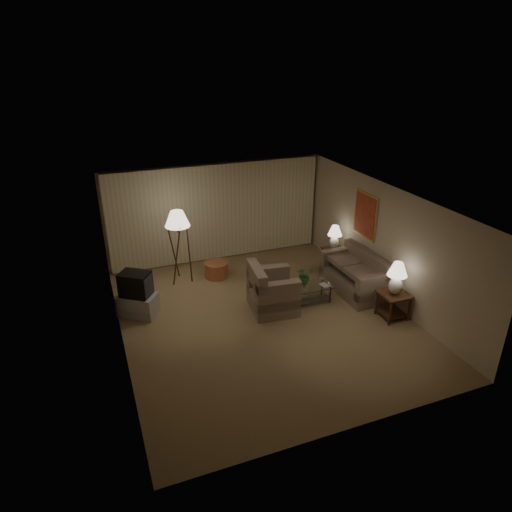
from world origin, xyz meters
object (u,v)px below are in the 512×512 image
(coffee_table, at_px, (310,292))
(vase, at_px, (304,285))
(tv_cabinet, at_px, (138,305))
(table_lamp_far, at_px, (335,235))
(floor_lamp, at_px, (179,245))
(sofa, at_px, (354,276))
(side_table_far, at_px, (333,255))
(ottoman, at_px, (217,270))
(armchair, at_px, (273,292))
(table_lamp_near, at_px, (397,275))
(crt_tv, at_px, (135,284))
(side_table_near, at_px, (393,301))

(coffee_table, bearing_deg, vase, 180.00)
(coffee_table, bearing_deg, tv_cabinet, 167.05)
(table_lamp_far, distance_m, floor_lamp, 4.02)
(sofa, xyz_separation_m, tv_cabinet, (-5.05, 0.78, -0.15))
(sofa, relative_size, vase, 12.44)
(side_table_far, xyz_separation_m, coffee_table, (-1.39, -1.35, -0.13))
(ottoman, bearing_deg, armchair, -70.31)
(side_table_far, xyz_separation_m, floor_lamp, (-3.94, 0.79, 0.58))
(armchair, bearing_deg, side_table_far, -53.63)
(sofa, relative_size, table_lamp_near, 2.47)
(floor_lamp, bearing_deg, vase, -41.76)
(table_lamp_near, bearing_deg, armchair, 151.30)
(sofa, height_order, tv_cabinet, sofa)
(armchair, distance_m, crt_tv, 3.03)
(table_lamp_near, distance_m, tv_cabinet, 5.67)
(floor_lamp, bearing_deg, sofa, -28.32)
(vase, bearing_deg, tv_cabinet, 166.54)
(side_table_near, bearing_deg, sofa, 96.34)
(tv_cabinet, relative_size, vase, 6.66)
(tv_cabinet, height_order, vase, vase)
(tv_cabinet, relative_size, crt_tv, 1.26)
(coffee_table, relative_size, floor_lamp, 0.54)
(ottoman, bearing_deg, sofa, -33.99)
(ottoman, relative_size, vase, 4.14)
(armchair, bearing_deg, crt_tv, 79.80)
(coffee_table, distance_m, tv_cabinet, 3.91)
(side_table_far, relative_size, floor_lamp, 0.32)
(tv_cabinet, distance_m, floor_lamp, 1.93)
(tv_cabinet, bearing_deg, ottoman, 63.40)
(crt_tv, bearing_deg, vase, 21.46)
(armchair, bearing_deg, vase, -84.80)
(armchair, xyz_separation_m, side_table_near, (2.31, -1.27, -0.02))
(vase, bearing_deg, floor_lamp, 138.24)
(ottoman, bearing_deg, table_lamp_far, -12.93)
(side_table_near, distance_m, table_lamp_far, 2.66)
(armchair, xyz_separation_m, vase, (0.77, -0.02, 0.05))
(side_table_near, bearing_deg, table_lamp_far, 90.00)
(coffee_table, bearing_deg, armchair, 179.02)
(side_table_far, relative_size, crt_tv, 0.78)
(sofa, relative_size, side_table_near, 3.03)
(sofa, height_order, crt_tv, crt_tv)
(ottoman, bearing_deg, side_table_near, -47.34)
(sofa, height_order, vase, sofa)
(floor_lamp, distance_m, vase, 3.26)
(side_table_far, xyz_separation_m, ottoman, (-3.04, 0.70, -0.20))
(sofa, distance_m, floor_lamp, 4.35)
(crt_tv, bearing_deg, coffee_table, 21.97)
(side_table_near, height_order, floor_lamp, floor_lamp)
(floor_lamp, relative_size, ottoman, 3.10)
(coffee_table, distance_m, vase, 0.26)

